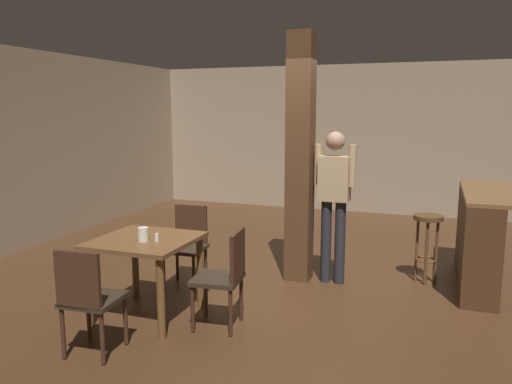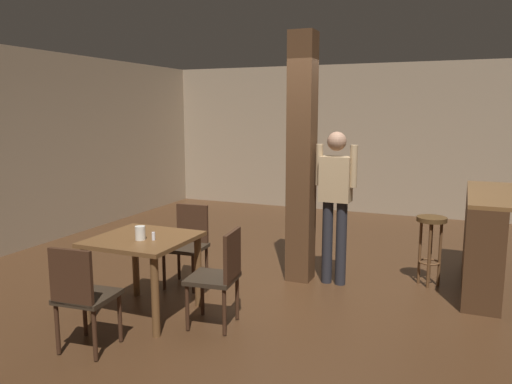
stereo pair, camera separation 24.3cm
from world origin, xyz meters
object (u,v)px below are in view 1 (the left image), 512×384
Objects in this scene: salt_shaker at (157,237)px; bar_counter at (478,236)px; chair_south at (88,296)px; dining_table at (146,253)px; chair_east at (225,273)px; chair_north at (187,242)px; napkin_cup at (143,234)px; bar_stool_near at (427,233)px; standing_person at (334,196)px.

bar_counter is (2.85, 2.14, -0.26)m from salt_shaker.
chair_south is at bearing -135.70° from bar_counter.
bar_counter is at bearing 34.74° from dining_table.
chair_south is 11.73× the size of salt_shaker.
bar_counter reaches higher than chair_east.
napkin_cup is (0.07, -0.97, 0.32)m from chair_north.
bar_counter is at bearing 17.50° from bar_stool_near.
chair_south and chair_east have the same top height.
salt_shaker is 0.04× the size of standing_person.
salt_shaker is 3.57m from bar_counter.
standing_person is (1.43, 1.64, 0.17)m from napkin_cup.
napkin_cup is 0.17× the size of bar_stool_near.
bar_counter is at bearing 43.05° from chair_east.
chair_north reaches higher than napkin_cup.
salt_shaker is at bearing -139.58° from bar_stool_near.
salt_shaker is 2.08m from standing_person.
bar_counter is 2.28× the size of bar_stool_near.
bar_stool_near is (1.67, 1.89, 0.07)m from chair_east.
salt_shaker is (-0.64, -0.08, 0.30)m from chair_east.
chair_east reaches higher than napkin_cup.
standing_person is 0.96× the size of bar_counter.
bar_counter reaches higher than napkin_cup.
chair_north is 0.52× the size of standing_person.
bar_counter is at bearing 36.25° from napkin_cup.
bar_stool_near is at bearing 22.52° from chair_north.
chair_east reaches higher than salt_shaker.
chair_east is 3.02m from bar_counter.
dining_table is 2.17m from standing_person.
dining_table is at bearing -88.21° from chair_north.
chair_east is at bearing 1.83° from dining_table.
chair_east is (0.80, 0.87, 0.00)m from chair_south.
napkin_cup is at bearing -143.75° from bar_counter.
napkin_cup is 1.70× the size of salt_shaker.
bar_counter is (3.03, 1.20, 0.04)m from chair_north.
bar_stool_near reaches higher than dining_table.
napkin_cup is at bearing -86.11° from chair_north.
napkin_cup is 0.07× the size of bar_counter.
standing_person reaches higher than dining_table.
chair_south and chair_north have the same top height.
bar_stool_near is (2.47, 1.92, -0.05)m from dining_table.
dining_table is at bearing 160.63° from salt_shaker.
standing_person is 2.20× the size of bar_stool_near.
napkin_cup reaches higher than dining_table.
chair_south reaches higher than bar_stool_near.
bar_stool_near is at bearing 40.42° from salt_shaker.
dining_table is 3.66m from bar_counter.
bar_stool_near is (2.47, 2.76, 0.07)m from chair_south.
chair_south is 0.50× the size of bar_counter.
chair_east is 0.50× the size of bar_counter.
chair_north is 1.03m from napkin_cup.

